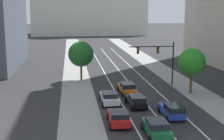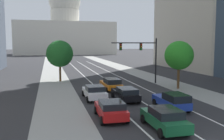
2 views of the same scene
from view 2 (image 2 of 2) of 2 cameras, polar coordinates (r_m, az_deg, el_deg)
The scene contains 16 objects.
ground_plane at distance 52.28m, azimuth -4.24°, elevation -0.31°, with size 400.00×400.00×0.00m, color #2B2B2D.
sidewalk_left at distance 46.56m, azimuth -12.95°, elevation -1.22°, with size 4.43×130.00×0.01m, color gray.
sidewalk_right at distance 49.53m, azimuth 5.97°, elevation -0.67°, with size 4.43×130.00×0.01m, color gray.
lane_stripe_left at distance 37.13m, azimuth -4.68°, elevation -2.90°, with size 0.16×90.00×0.01m, color white.
lane_stripe_center at distance 37.71m, azimuth -0.31°, elevation -2.74°, with size 0.16×90.00×0.01m, color white.
lane_stripe_right at distance 38.50m, azimuth 3.90°, elevation -2.57°, with size 0.16×90.00×0.01m, color white.
capitol_building at distance 136.69m, azimuth -10.49°, elevation 8.74°, with size 50.01×22.91×37.04m.
car_green at distance 17.56m, azimuth 11.77°, elevation -10.59°, with size 2.08×4.48×1.50m.
car_orange at distance 31.24m, azimuth -0.16°, elevation -3.14°, with size 2.09×4.79×1.50m.
car_white at distance 26.37m, azimuth -3.99°, elevation -4.93°, with size 2.14×4.59×1.46m.
car_blue at distance 22.73m, azimuth 13.43°, elevation -6.75°, with size 1.95×4.32×1.55m.
car_red at distance 19.54m, azimuth -0.26°, elevation -8.81°, with size 2.19×4.26×1.45m.
car_black at distance 25.56m, azimuth 3.10°, elevation -5.31°, with size 2.02×4.63×1.38m.
traffic_signal_mast at distance 36.13m, azimuth 6.88°, elevation 4.03°, with size 6.72×0.39×6.49m.
street_tree_near_right at distance 33.03m, azimuth 14.86°, elevation 3.18°, with size 3.64×3.64×6.07m.
street_tree_mid_left at distance 39.01m, azimuth -11.70°, elevation 3.61°, with size 4.03×4.03×6.23m.
Camera 2 is at (-8.88, -11.19, 5.78)m, focal length 40.54 mm.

